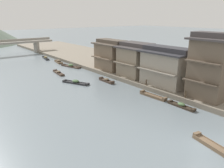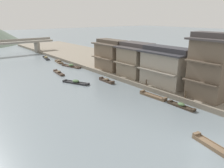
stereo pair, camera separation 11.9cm
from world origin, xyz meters
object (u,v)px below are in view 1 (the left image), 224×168
Objects in this scene: boat_crossing_west at (76,82)px; house_waterfront_nearest at (211,67)px; boat_upstream_distant at (181,106)px; house_waterfront_narrow at (111,55)px; mooring_post_dock_near at (185,94)px; house_waterfront_second at (166,67)px; boat_moored_second at (46,58)px; mooring_post_dock_mid at (146,82)px; stone_bridge at (12,45)px; boat_foreground_poled at (219,149)px; boat_moored_far at (107,80)px; boat_moored_third at (71,66)px; boat_midriver_drifting at (58,73)px; house_waterfront_tall at (136,60)px; boat_moored_nearest at (153,96)px; boat_midriver_upstream at (59,62)px.

boat_crossing_west is 0.59× the size of house_waterfront_nearest.
house_waterfront_narrow reaches higher than boat_upstream_distant.
boat_upstream_distant is 2.07m from mooring_post_dock_near.
house_waterfront_nearest reaches higher than house_waterfront_second.
house_waterfront_narrow reaches higher than boat_moored_second.
mooring_post_dock_mid is 49.45m from stone_bridge.
house_waterfront_nearest is at bearing -62.67° from boat_crossing_west.
mooring_post_dock_mid is (2.26, -36.16, 0.96)m from boat_moored_second.
boat_moored_far is at bearing 77.72° from boat_foreground_poled.
boat_moored_far is (-0.75, -14.97, 0.01)m from boat_moored_third.
boat_crossing_west is 0.20× the size of stone_bridge.
mooring_post_dock_mid reaches higher than boat_moored_third.
boat_midriver_drifting is at bearing 108.57° from house_waterfront_nearest.
mooring_post_dock_near is at bearing 20.11° from boat_upstream_distant.
house_waterfront_narrow is at bearing 89.53° from house_waterfront_nearest.
boat_upstream_distant is 0.16× the size of stone_bridge.
boat_moored_third is 0.91× the size of house_waterfront_tall.
boat_midriver_drifting is at bearing -140.99° from boat_moored_third.
boat_moored_third reaches higher than boat_upstream_distant.
boat_moored_third is 0.23× the size of stone_bridge.
stone_bridge is at bearing 99.90° from house_waterfront_nearest.
boat_moored_third is 30.29m from boat_upstream_distant.
boat_upstream_distant is at bearing 53.89° from boat_foreground_poled.
boat_moored_nearest is 32.03m from boat_midriver_upstream.
house_waterfront_second reaches higher than boat_midriver_drifting.
boat_midriver_upstream reaches higher than boat_moored_nearest.
mooring_post_dock_mid reaches higher than boat_midriver_upstream.
boat_midriver_upstream is at bearing 90.05° from boat_upstream_distant.
house_waterfront_nearest is (4.22, -37.94, 4.75)m from boat_midriver_upstream.
stone_bridge reaches higher than boat_moored_third.
mooring_post_dock_near reaches higher than boat_moored_second.
boat_moored_second reaches higher than boat_crossing_west.
house_waterfront_narrow is 7.57× the size of mooring_post_dock_mid.
mooring_post_dock_near is 7.29m from mooring_post_dock_mid.
boat_midriver_drifting is 30.66m from stone_bridge.
house_waterfront_nearest is (4.18, -31.42, 4.79)m from boat_moored_third.
house_waterfront_tall is at bearing 70.54° from boat_upstream_distant.
boat_midriver_upstream is at bearing 90.36° from boat_moored_third.
boat_moored_third is at bearing 94.33° from mooring_post_dock_mid.
boat_moored_nearest is 4.78m from boat_upstream_distant.
boat_foreground_poled is 1.44× the size of boat_moored_far.
boat_foreground_poled is 17.84m from house_waterfront_second.
boat_midriver_upstream is at bearing 92.74° from mooring_post_dock_near.
house_waterfront_nearest is (9.19, -27.36, 4.82)m from boat_midriver_drifting.
boat_crossing_west is (-0.63, -8.35, 0.01)m from boat_midriver_drifting.
boat_midriver_upstream is 38.46m from house_waterfront_nearest.
house_waterfront_second is 1.29× the size of house_waterfront_tall.
boat_crossing_west is at bearing 113.05° from mooring_post_dock_near.
boat_midriver_upstream is 24.03m from house_waterfront_tall.
boat_midriver_drifting is at bearing 88.66° from boat_foreground_poled.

